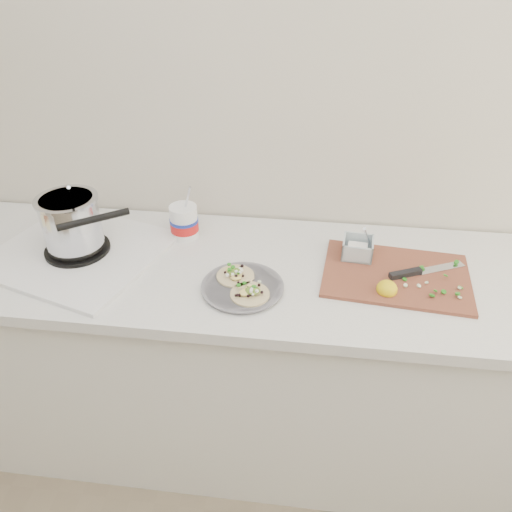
# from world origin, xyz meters

# --- Properties ---
(counter) EXTENTS (2.44, 0.66, 0.90)m
(counter) POSITION_xyz_m (0.00, 1.43, 0.45)
(counter) COLOR silver
(counter) RESTS_ON ground
(stove) EXTENTS (0.66, 0.63, 0.26)m
(stove) POSITION_xyz_m (-0.56, 1.42, 0.99)
(stove) COLOR silver
(stove) RESTS_ON counter
(taco_plate) EXTENTS (0.26, 0.26, 0.04)m
(taco_plate) POSITION_xyz_m (0.03, 1.29, 0.92)
(taco_plate) COLOR slate
(taco_plate) RESTS_ON counter
(tub) EXTENTS (0.10, 0.10, 0.23)m
(tub) POSITION_xyz_m (-0.22, 1.58, 0.97)
(tub) COLOR white
(tub) RESTS_ON counter
(cutboard) EXTENTS (0.49, 0.36, 0.07)m
(cutboard) POSITION_xyz_m (0.51, 1.43, 0.92)
(cutboard) COLOR brown
(cutboard) RESTS_ON counter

